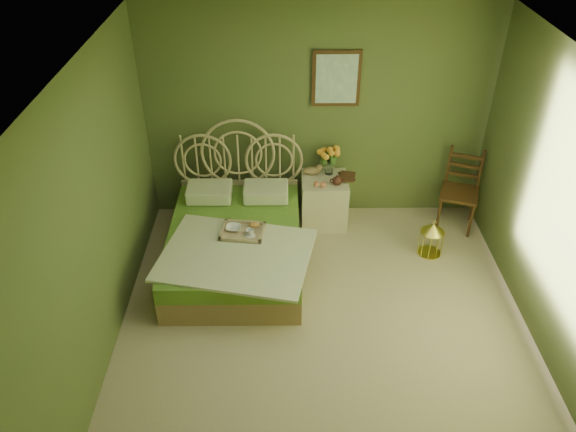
{
  "coord_description": "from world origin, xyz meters",
  "views": [
    {
      "loc": [
        -0.39,
        -3.74,
        4.04
      ],
      "look_at": [
        -0.35,
        1.0,
        0.75
      ],
      "focal_mm": 35.0,
      "sensor_mm": 36.0,
      "label": 1
    }
  ],
  "objects_px": {
    "bed": "(236,241)",
    "chair": "(459,184)",
    "nightstand": "(324,195)",
    "birdcage": "(431,239)"
  },
  "relations": [
    {
      "from": "bed",
      "to": "chair",
      "type": "relative_size",
      "value": 2.18
    },
    {
      "from": "bed",
      "to": "nightstand",
      "type": "height_order",
      "value": "bed"
    },
    {
      "from": "chair",
      "to": "birdcage",
      "type": "distance_m",
      "value": 0.83
    },
    {
      "from": "bed",
      "to": "chair",
      "type": "bearing_deg",
      "value": 16.19
    },
    {
      "from": "bed",
      "to": "birdcage",
      "type": "bearing_deg",
      "value": 3.5
    },
    {
      "from": "nightstand",
      "to": "chair",
      "type": "relative_size",
      "value": 1.06
    },
    {
      "from": "bed",
      "to": "chair",
      "type": "xyz_separation_m",
      "value": [
        2.62,
        0.76,
        0.25
      ]
    },
    {
      "from": "birdcage",
      "to": "bed",
      "type": "bearing_deg",
      "value": -176.5
    },
    {
      "from": "birdcage",
      "to": "chair",
      "type": "bearing_deg",
      "value": 56.41
    },
    {
      "from": "nightstand",
      "to": "birdcage",
      "type": "distance_m",
      "value": 1.37
    }
  ]
}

